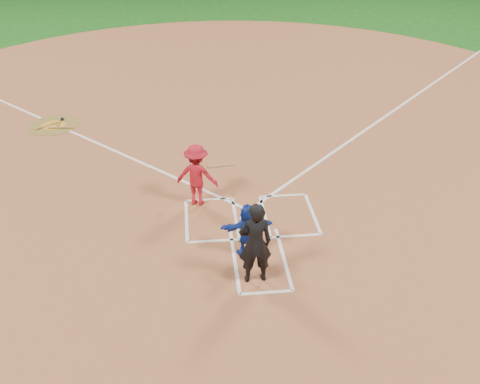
{
  "coord_description": "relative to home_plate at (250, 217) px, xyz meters",
  "views": [
    {
      "loc": [
        -1.39,
        -11.0,
        7.5
      ],
      "look_at": [
        -0.3,
        -0.4,
        1.0
      ],
      "focal_mm": 40.0,
      "sensor_mm": 36.0,
      "label": 1
    }
  ],
  "objects": [
    {
      "name": "home_plate_dirt",
      "position": [
        0.0,
        6.0,
        -0.01
      ],
      "size": [
        28.0,
        28.0,
        0.01
      ],
      "primitive_type": "cylinder",
      "color": "brown",
      "rests_on": "ground"
    },
    {
      "name": "on_deck_circle",
      "position": [
        -5.98,
        6.18,
        -0.0
      ],
      "size": [
        1.7,
        1.7,
        0.01
      ],
      "primitive_type": "cylinder",
      "color": "brown",
      "rests_on": "home_plate_dirt"
    },
    {
      "name": "chalk_markings",
      "position": [
        0.0,
        5.29,
        -0.01
      ],
      "size": [
        28.35,
        17.32,
        0.01
      ],
      "color": "white",
      "rests_on": "home_plate_dirt"
    },
    {
      "name": "catcher",
      "position": [
        -0.24,
        -1.44,
        0.63
      ],
      "size": [
        1.2,
        0.46,
        1.27
      ],
      "primitive_type": "imported",
      "rotation": [
        0.0,
        0.0,
        3.22
      ],
      "color": "navy",
      "rests_on": "home_plate_dirt"
    },
    {
      "name": "bat_weight_donut",
      "position": [
        -5.78,
        6.58,
        0.03
      ],
      "size": [
        0.19,
        0.19,
        0.05
      ],
      "primitive_type": "torus",
      "color": "black",
      "rests_on": "on_deck_circle"
    },
    {
      "name": "umpire",
      "position": [
        -0.19,
        -2.35,
        0.94
      ],
      "size": [
        0.72,
        0.49,
        1.89
      ],
      "primitive_type": "imported",
      "rotation": [
        0.0,
        0.0,
        3.2
      ],
      "color": "black",
      "rests_on": "home_plate_dirt"
    },
    {
      "name": "home_plate",
      "position": [
        0.0,
        0.0,
        0.0
      ],
      "size": [
        0.6,
        0.6,
        0.02
      ],
      "primitive_type": "cylinder",
      "rotation": [
        0.0,
        0.0,
        3.14
      ],
      "color": "white",
      "rests_on": "home_plate_dirt"
    },
    {
      "name": "on_deck_bat_b",
      "position": [
        -6.18,
        6.08,
        0.03
      ],
      "size": [
        0.69,
        0.59,
        0.06
      ],
      "primitive_type": "cylinder",
      "rotation": [
        1.57,
        0.0,
        -0.87
      ],
      "color": "#A0753A",
      "rests_on": "on_deck_circle"
    },
    {
      "name": "on_deck_logo",
      "position": [
        -5.98,
        6.18,
        0.0
      ],
      "size": [
        0.8,
        0.8,
        0.0
      ],
      "primitive_type": "cylinder",
      "color": "#C28D16",
      "rests_on": "on_deck_circle"
    },
    {
      "name": "ground",
      "position": [
        0.0,
        0.0,
        -0.02
      ],
      "size": [
        120.0,
        120.0,
        0.0
      ],
      "primitive_type": "plane",
      "color": "#124912",
      "rests_on": "ground"
    },
    {
      "name": "batter_at_plate",
      "position": [
        -1.28,
        0.79,
        0.82
      ],
      "size": [
        1.56,
        0.89,
        1.65
      ],
      "color": "#B01322",
      "rests_on": "home_plate_dirt"
    },
    {
      "name": "on_deck_bat_c",
      "position": [
        -5.68,
        5.88,
        0.03
      ],
      "size": [
        0.84,
        0.11,
        0.06
      ],
      "primitive_type": "cylinder",
      "rotation": [
        1.57,
        0.0,
        1.51
      ],
      "color": "#A56A3C",
      "rests_on": "on_deck_circle"
    },
    {
      "name": "on_deck_bat_a",
      "position": [
        -5.83,
        6.43,
        0.03
      ],
      "size": [
        0.1,
        0.84,
        0.06
      ],
      "primitive_type": "cylinder",
      "rotation": [
        1.57,
        0.0,
        0.05
      ],
      "color": "#A0693A",
      "rests_on": "on_deck_circle"
    }
  ]
}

